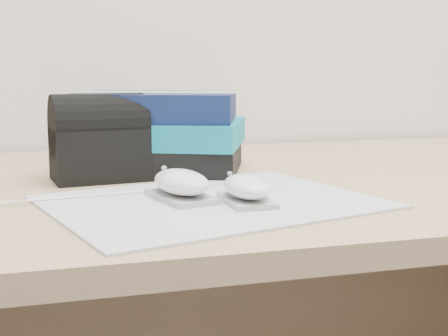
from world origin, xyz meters
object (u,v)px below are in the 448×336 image
object	(u,v)px
pouch	(99,138)
mouse_front	(247,189)
book_stack	(159,132)
mouse_rear	(181,185)
desk	(223,303)

from	to	relation	value
pouch	mouse_front	bearing A→B (deg)	-55.45
book_stack	mouse_rear	bearing A→B (deg)	-93.60
book_stack	mouse_front	bearing A→B (deg)	-78.90
mouse_rear	mouse_front	xyz separation A→B (m)	(0.07, -0.04, -0.00)
desk	book_stack	xyz separation A→B (m)	(-0.10, 0.03, 0.30)
mouse_rear	pouch	distance (m)	0.22
mouse_front	book_stack	size ratio (longest dim) A/B	0.30
mouse_front	book_stack	world-z (taller)	book_stack
desk	pouch	bearing A→B (deg)	-170.62
mouse_rear	book_stack	distance (m)	0.26
mouse_rear	mouse_front	size ratio (longest dim) A/B	1.20
mouse_rear	book_stack	bearing A→B (deg)	86.40
mouse_rear	mouse_front	distance (m)	0.09
mouse_front	pouch	world-z (taller)	pouch
desk	mouse_front	distance (m)	0.37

